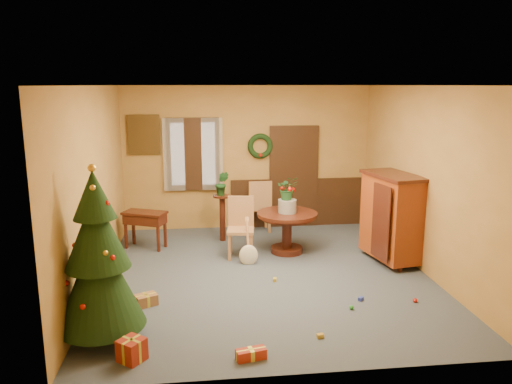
{
  "coord_description": "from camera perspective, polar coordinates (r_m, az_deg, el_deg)",
  "views": [
    {
      "loc": [
        -1.0,
        -7.27,
        2.91
      ],
      "look_at": [
        -0.1,
        0.4,
        1.24
      ],
      "focal_mm": 35.0,
      "sensor_mm": 36.0,
      "label": 1
    }
  ],
  "objects": [
    {
      "name": "toy_e",
      "position": [
        6.13,
        7.35,
        -15.99
      ],
      "size": [
        0.09,
        0.07,
        0.05
      ],
      "primitive_type": "cube",
      "rotation": [
        0.0,
        0.0,
        0.23
      ],
      "color": "gold",
      "rests_on": "floor"
    },
    {
      "name": "stand_plant",
      "position": [
        9.31,
        -3.91,
        0.99
      ],
      "size": [
        0.28,
        0.24,
        0.46
      ],
      "primitive_type": "imported",
      "rotation": [
        0.0,
        0.0,
        -0.18
      ],
      "color": "#19471E",
      "rests_on": "plant_stand"
    },
    {
      "name": "room_envelope",
      "position": [
        10.21,
        0.22,
        2.04
      ],
      "size": [
        5.5,
        5.5,
        5.5
      ],
      "color": "#323A49",
      "rests_on": "ground"
    },
    {
      "name": "gift_d",
      "position": [
        5.67,
        -0.57,
        -18.03
      ],
      "size": [
        0.35,
        0.2,
        0.12
      ],
      "color": "maroon",
      "rests_on": "floor"
    },
    {
      "name": "gift_a",
      "position": [
        7.05,
        -15.82,
        -11.98
      ],
      "size": [
        0.38,
        0.34,
        0.17
      ],
      "color": "brown",
      "rests_on": "floor"
    },
    {
      "name": "gift_c",
      "position": [
        7.02,
        -12.44,
        -11.95
      ],
      "size": [
        0.33,
        0.29,
        0.15
      ],
      "color": "brown",
      "rests_on": "floor"
    },
    {
      "name": "gift_b",
      "position": [
        5.77,
        -14.0,
        -17.11
      ],
      "size": [
        0.35,
        0.35,
        0.25
      ],
      "color": "maroon",
      "rests_on": "floor"
    },
    {
      "name": "christmas_tree",
      "position": [
        5.94,
        -17.59,
        -7.35
      ],
      "size": [
        1.0,
        1.0,
        2.07
      ],
      "color": "#382111",
      "rests_on": "floor"
    },
    {
      "name": "centerpiece_plant",
      "position": [
        8.62,
        3.62,
        0.45
      ],
      "size": [
        0.37,
        0.32,
        0.41
      ],
      "primitive_type": "imported",
      "color": "#1E4C23",
      "rests_on": "urn"
    },
    {
      "name": "writing_desk",
      "position": [
        9.22,
        -12.57,
        -3.22
      ],
      "size": [
        0.85,
        0.65,
        0.68
      ],
      "color": "black",
      "rests_on": "floor"
    },
    {
      "name": "sideboard",
      "position": [
        8.53,
        15.24,
        -2.59
      ],
      "size": [
        0.82,
        1.26,
        1.49
      ],
      "color": "#541C09",
      "rests_on": "floor"
    },
    {
      "name": "toy_c",
      "position": [
        7.66,
        2.17,
        -9.98
      ],
      "size": [
        0.06,
        0.09,
        0.05
      ],
      "primitive_type": "cube",
      "rotation": [
        0.0,
        0.0,
        1.37
      ],
      "color": "gold",
      "rests_on": "floor"
    },
    {
      "name": "guitar",
      "position": [
        8.24,
        -0.87,
        -5.8
      ],
      "size": [
        0.32,
        0.48,
        0.72
      ],
      "primitive_type": null,
      "rotation": [
        -0.49,
        0.0,
        -0.02
      ],
      "color": "beige",
      "rests_on": "floor"
    },
    {
      "name": "plant_stand",
      "position": [
        9.43,
        -3.86,
        -2.35
      ],
      "size": [
        0.34,
        0.34,
        0.88
      ],
      "color": "black",
      "rests_on": "floor"
    },
    {
      "name": "chair_far",
      "position": [
        9.96,
        0.38,
        -1.42
      ],
      "size": [
        0.48,
        0.48,
        1.06
      ],
      "color": "olive",
      "rests_on": "floor"
    },
    {
      "name": "chair_near",
      "position": [
        8.59,
        -1.76,
        -3.76
      ],
      "size": [
        0.5,
        0.5,
        1.03
      ],
      "color": "olive",
      "rests_on": "floor"
    },
    {
      "name": "toy_d",
      "position": [
        7.29,
        17.73,
        -11.72
      ],
      "size": [
        0.06,
        0.06,
        0.06
      ],
      "primitive_type": "sphere",
      "color": "#B9180C",
      "rests_on": "floor"
    },
    {
      "name": "toy_b",
      "position": [
        6.88,
        10.87,
        -12.83
      ],
      "size": [
        0.06,
        0.06,
        0.06
      ],
      "primitive_type": "sphere",
      "color": "#24852A",
      "rests_on": "floor"
    },
    {
      "name": "toy_a",
      "position": [
        7.16,
        11.89,
        -11.86
      ],
      "size": [
        0.09,
        0.09,
        0.05
      ],
      "primitive_type": "cube",
      "rotation": [
        0.0,
        0.0,
        0.76
      ],
      "color": "#2738AC",
      "rests_on": "floor"
    },
    {
      "name": "urn",
      "position": [
        8.69,
        3.59,
        -1.62
      ],
      "size": [
        0.32,
        0.32,
        0.23
      ],
      "primitive_type": "cylinder",
      "color": "slate",
      "rests_on": "dining_table"
    },
    {
      "name": "dining_table",
      "position": [
        8.78,
        3.56,
        -3.73
      ],
      "size": [
        1.06,
        1.06,
        0.73
      ],
      "color": "black",
      "rests_on": "floor"
    }
  ]
}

